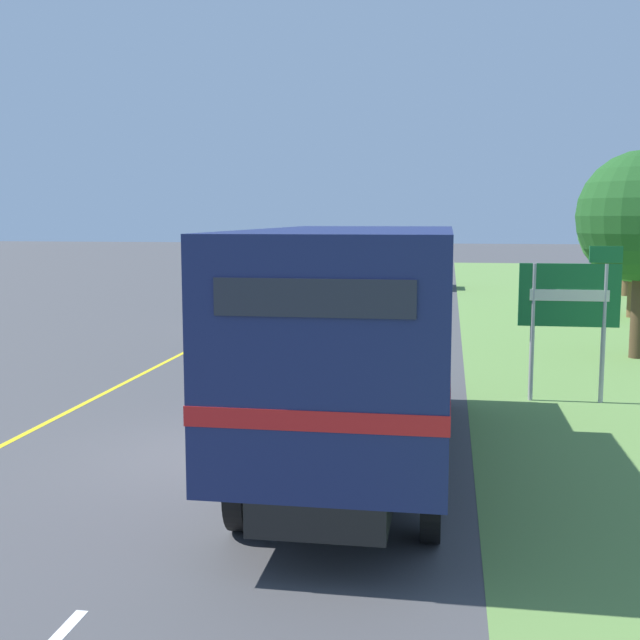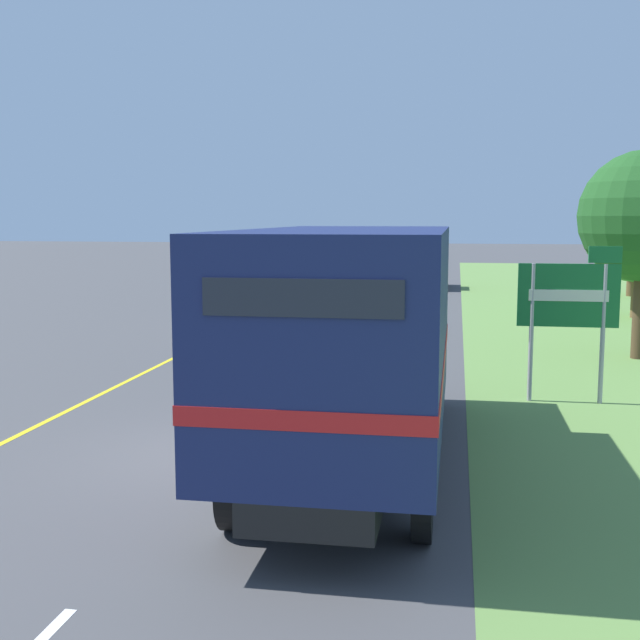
{
  "view_description": "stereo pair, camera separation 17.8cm",
  "coord_description": "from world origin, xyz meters",
  "views": [
    {
      "loc": [
        3.29,
        -11.57,
        3.62
      ],
      "look_at": [
        0.3,
        6.99,
        1.2
      ],
      "focal_mm": 45.0,
      "sensor_mm": 36.0,
      "label": 1
    },
    {
      "loc": [
        3.47,
        -11.55,
        3.62
      ],
      "look_at": [
        0.3,
        6.99,
        1.2
      ],
      "focal_mm": 45.0,
      "sensor_mm": 36.0,
      "label": 2
    }
  ],
  "objects": [
    {
      "name": "lead_car_white",
      "position": [
        -2.06,
        13.92,
        0.98
      ],
      "size": [
        1.8,
        4.49,
        1.95
      ],
      "color": "black",
      "rests_on": "ground"
    },
    {
      "name": "lead_car_blue_ahead",
      "position": [
        -2.05,
        43.16,
        0.91
      ],
      "size": [
        1.8,
        3.9,
        1.79
      ],
      "color": "black",
      "rests_on": "ground"
    },
    {
      "name": "horse_trailer_truck",
      "position": [
        2.06,
        -0.27,
        1.95
      ],
      "size": [
        2.56,
        8.65,
        3.46
      ],
      "color": "black",
      "rests_on": "ground"
    },
    {
      "name": "centre_dash_farthest",
      "position": [
        0.0,
        26.7,
        0.0
      ],
      "size": [
        0.12,
        2.6,
        0.01
      ],
      "primitive_type": "cube",
      "color": "white",
      "rests_on": "ground"
    },
    {
      "name": "centre_dash_mid_a",
      "position": [
        0.0,
        6.9,
        0.0
      ],
      "size": [
        0.12,
        2.6,
        0.01
      ],
      "primitive_type": "cube",
      "color": "white",
      "rests_on": "ground"
    },
    {
      "name": "highway_sign",
      "position": [
        5.65,
        4.5,
        2.0
      ],
      "size": [
        1.92,
        0.09,
        3.07
      ],
      "color": "#9E9EA3",
      "rests_on": "ground"
    },
    {
      "name": "roadside_tree_mid",
      "position": [
        9.91,
        18.76,
        3.34
      ],
      "size": [
        4.15,
        4.15,
        5.43
      ],
      "color": "brown",
      "rests_on": "ground"
    },
    {
      "name": "centre_dash_far",
      "position": [
        0.0,
        20.1,
        0.0
      ],
      "size": [
        0.12,
        2.6,
        0.01
      ],
      "primitive_type": "cube",
      "color": "white",
      "rests_on": "ground"
    },
    {
      "name": "ground_plane",
      "position": [
        0.0,
        0.0,
        0.0
      ],
      "size": [
        200.0,
        200.0,
        0.0
      ],
      "primitive_type": "plane",
      "color": "#444447"
    },
    {
      "name": "centre_dash_near",
      "position": [
        0.0,
        0.3,
        0.0
      ],
      "size": [
        0.12,
        2.6,
        0.01
      ],
      "primitive_type": "cube",
      "color": "white",
      "rests_on": "ground"
    },
    {
      "name": "roadside_tree_far",
      "position": [
        11.4,
        27.09,
        3.08
      ],
      "size": [
        3.28,
        3.28,
        4.74
      ],
      "color": "brown",
      "rests_on": "ground"
    },
    {
      "name": "edge_line_yellow",
      "position": [
        -3.7,
        18.32,
        0.0
      ],
      "size": [
        0.12,
        69.76,
        0.01
      ],
      "primitive_type": "cube",
      "color": "yellow",
      "rests_on": "ground"
    },
    {
      "name": "lead_car_black_ahead",
      "position": [
        1.9,
        29.82,
        0.94
      ],
      "size": [
        1.8,
        4.35,
        1.86
      ],
      "color": "black",
      "rests_on": "ground"
    },
    {
      "name": "centre_dash_mid_b",
      "position": [
        0.0,
        13.5,
        0.0
      ],
      "size": [
        0.12,
        2.6,
        0.01
      ],
      "primitive_type": "cube",
      "color": "white",
      "rests_on": "ground"
    }
  ]
}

